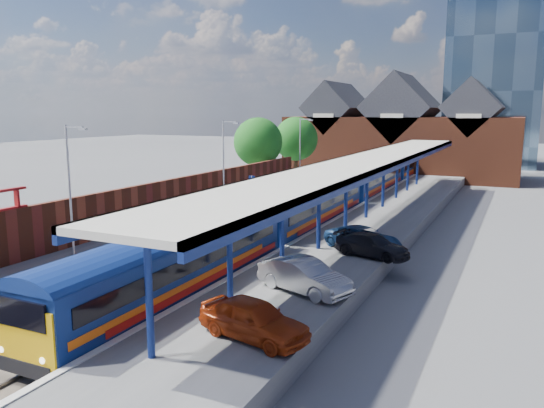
{
  "coord_description": "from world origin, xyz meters",
  "views": [
    {
      "loc": [
        15.18,
        -14.52,
        8.66
      ],
      "look_at": [
        0.22,
        16.91,
        2.6
      ],
      "focal_mm": 35.0,
      "sensor_mm": 36.0,
      "label": 1
    }
  ],
  "objects_px": {
    "lamp_post_d": "(301,147)",
    "platform_sign": "(252,185)",
    "parked_car_blue": "(363,238)",
    "lamp_post_b": "(71,182)",
    "lamp_post_c": "(225,159)",
    "parked_car_silver": "(304,276)",
    "parked_car_red": "(254,319)",
    "train": "(345,189)",
    "parked_car_dark": "(372,245)"
  },
  "relations": [
    {
      "from": "platform_sign",
      "to": "parked_car_red",
      "type": "xyz_separation_m",
      "value": [
        12.26,
        -23.32,
        -0.99
      ]
    },
    {
      "from": "lamp_post_d",
      "to": "parked_car_silver",
      "type": "distance_m",
      "value": 35.02
    },
    {
      "from": "train",
      "to": "parked_car_dark",
      "type": "xyz_separation_m",
      "value": [
        6.69,
        -16.21,
        -0.52
      ]
    },
    {
      "from": "lamp_post_b",
      "to": "parked_car_blue",
      "type": "height_order",
      "value": "lamp_post_b"
    },
    {
      "from": "lamp_post_d",
      "to": "parked_car_silver",
      "type": "xyz_separation_m",
      "value": [
        13.4,
        -32.19,
        -3.28
      ]
    },
    {
      "from": "lamp_post_b",
      "to": "lamp_post_c",
      "type": "distance_m",
      "value": 16.0
    },
    {
      "from": "platform_sign",
      "to": "parked_car_red",
      "type": "distance_m",
      "value": 26.37
    },
    {
      "from": "platform_sign",
      "to": "parked_car_blue",
      "type": "relative_size",
      "value": 0.55
    },
    {
      "from": "parked_car_blue",
      "to": "lamp_post_d",
      "type": "bearing_deg",
      "value": 53.64
    },
    {
      "from": "lamp_post_d",
      "to": "parked_car_red",
      "type": "relative_size",
      "value": 1.71
    },
    {
      "from": "train",
      "to": "lamp_post_b",
      "type": "distance_m",
      "value": 24.39
    },
    {
      "from": "parked_car_silver",
      "to": "train",
      "type": "bearing_deg",
      "value": 33.21
    },
    {
      "from": "lamp_post_d",
      "to": "parked_car_blue",
      "type": "height_order",
      "value": "lamp_post_d"
    },
    {
      "from": "lamp_post_d",
      "to": "parked_car_dark",
      "type": "distance_m",
      "value": 29.38
    },
    {
      "from": "lamp_post_d",
      "to": "platform_sign",
      "type": "distance_m",
      "value": 14.25
    },
    {
      "from": "platform_sign",
      "to": "parked_car_dark",
      "type": "relative_size",
      "value": 0.6
    },
    {
      "from": "train",
      "to": "parked_car_blue",
      "type": "distance_m",
      "value": 16.06
    },
    {
      "from": "lamp_post_b",
      "to": "parked_car_dark",
      "type": "bearing_deg",
      "value": 24.72
    },
    {
      "from": "parked_car_red",
      "to": "parked_car_blue",
      "type": "distance_m",
      "value": 13.28
    },
    {
      "from": "train",
      "to": "lamp_post_d",
      "type": "relative_size",
      "value": 9.42
    },
    {
      "from": "lamp_post_c",
      "to": "parked_car_silver",
      "type": "relative_size",
      "value": 1.61
    },
    {
      "from": "lamp_post_d",
      "to": "train",
      "type": "bearing_deg",
      "value": -49.17
    },
    {
      "from": "lamp_post_c",
      "to": "parked_car_dark",
      "type": "distance_m",
      "value": 17.6
    },
    {
      "from": "parked_car_dark",
      "to": "parked_car_blue",
      "type": "relative_size",
      "value": 0.91
    },
    {
      "from": "lamp_post_c",
      "to": "lamp_post_d",
      "type": "distance_m",
      "value": 16.0
    },
    {
      "from": "parked_car_dark",
      "to": "lamp_post_b",
      "type": "bearing_deg",
      "value": 128.4
    },
    {
      "from": "parked_car_red",
      "to": "parked_car_dark",
      "type": "relative_size",
      "value": 0.99
    },
    {
      "from": "lamp_post_b",
      "to": "parked_car_blue",
      "type": "bearing_deg",
      "value": 30.14
    },
    {
      "from": "parked_car_silver",
      "to": "platform_sign",
      "type": "bearing_deg",
      "value": 53.21
    },
    {
      "from": "train",
      "to": "lamp_post_c",
      "type": "bearing_deg",
      "value": -138.68
    },
    {
      "from": "lamp_post_c",
      "to": "parked_car_blue",
      "type": "relative_size",
      "value": 1.54
    },
    {
      "from": "lamp_post_d",
      "to": "parked_car_red",
      "type": "xyz_separation_m",
      "value": [
        13.62,
        -37.32,
        -3.29
      ]
    },
    {
      "from": "lamp_post_d",
      "to": "parked_car_red",
      "type": "height_order",
      "value": "lamp_post_d"
    },
    {
      "from": "lamp_post_c",
      "to": "parked_car_red",
      "type": "height_order",
      "value": "lamp_post_c"
    },
    {
      "from": "lamp_post_d",
      "to": "platform_sign",
      "type": "bearing_deg",
      "value": -84.44
    },
    {
      "from": "lamp_post_b",
      "to": "lamp_post_c",
      "type": "xyz_separation_m",
      "value": [
        0.0,
        16.0,
        0.0
      ]
    },
    {
      "from": "parked_car_silver",
      "to": "parked_car_blue",
      "type": "relative_size",
      "value": 0.95
    },
    {
      "from": "lamp_post_c",
      "to": "train",
      "type": "bearing_deg",
      "value": 41.32
    },
    {
      "from": "lamp_post_b",
      "to": "lamp_post_d",
      "type": "height_order",
      "value": "same"
    },
    {
      "from": "lamp_post_b",
      "to": "parked_car_red",
      "type": "bearing_deg",
      "value": -21.35
    },
    {
      "from": "lamp_post_b",
      "to": "platform_sign",
      "type": "distance_m",
      "value": 18.2
    },
    {
      "from": "parked_car_silver",
      "to": "parked_car_dark",
      "type": "bearing_deg",
      "value": 10.27
    },
    {
      "from": "lamp_post_d",
      "to": "parked_car_dark",
      "type": "bearing_deg",
      "value": -60.11
    },
    {
      "from": "train",
      "to": "parked_car_blue",
      "type": "relative_size",
      "value": 14.46
    },
    {
      "from": "lamp_post_b",
      "to": "lamp_post_d",
      "type": "xyz_separation_m",
      "value": [
        0.0,
        32.0,
        0.0
      ]
    },
    {
      "from": "lamp_post_d",
      "to": "parked_car_dark",
      "type": "xyz_separation_m",
      "value": [
        14.55,
        -25.3,
        -3.39
      ]
    },
    {
      "from": "train",
      "to": "parked_car_silver",
      "type": "distance_m",
      "value": 23.76
    },
    {
      "from": "train",
      "to": "lamp_post_c",
      "type": "relative_size",
      "value": 9.42
    },
    {
      "from": "lamp_post_d",
      "to": "parked_car_silver",
      "type": "height_order",
      "value": "lamp_post_d"
    },
    {
      "from": "platform_sign",
      "to": "parked_car_blue",
      "type": "height_order",
      "value": "platform_sign"
    }
  ]
}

